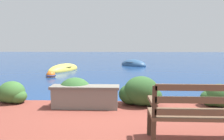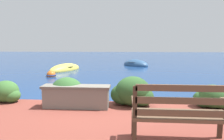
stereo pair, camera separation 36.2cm
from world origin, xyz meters
name	(u,v)px [view 1 (the left image)]	position (x,y,z in m)	size (l,w,h in m)	color
ground_plane	(110,109)	(0.00, 0.00, 0.00)	(80.00, 80.00, 0.00)	navy
park_bench	(199,112)	(1.41, -2.17, 0.70)	(1.42, 0.48, 0.93)	#433123
stone_wall	(85,97)	(-0.54, -0.57, 0.48)	(1.57, 0.39, 0.52)	slate
hedge_clump_far_left	(12,93)	(-2.47, -0.24, 0.46)	(0.80, 0.58, 0.55)	#38662D
hedge_clump_left	(75,93)	(-0.84, -0.36, 0.51)	(0.99, 0.71, 0.67)	#2D5628
hedge_clump_centre	(140,93)	(0.76, -0.29, 0.53)	(1.04, 0.75, 0.71)	#284C23
hedge_clump_right	(219,97)	(2.59, -0.35, 0.46)	(0.80, 0.58, 0.54)	#2D5628
rowboat_nearest	(64,70)	(-3.38, 7.60, 0.07)	(1.93, 2.97, 0.78)	#DBC64C
rowboat_mid	(133,65)	(1.33, 10.83, 0.08)	(2.52, 2.56, 0.87)	#2D517A
mooring_buoy	(51,75)	(-3.34, 5.10, 0.08)	(0.52, 0.52, 0.47)	orange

